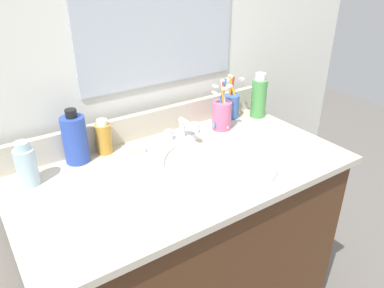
{
  "coord_description": "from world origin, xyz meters",
  "views": [
    {
      "loc": [
        -0.53,
        -0.83,
        1.37
      ],
      "look_at": [
        0.03,
        0.0,
        0.86
      ],
      "focal_mm": 34.71,
      "sensor_mm": 36.0,
      "label": 1
    }
  ],
  "objects": [
    {
      "name": "faucet",
      "position": [
        0.1,
        0.16,
        0.81
      ],
      "size": [
        0.16,
        0.1,
        0.08
      ],
      "color": "silver",
      "rests_on": "countertop"
    },
    {
      "name": "cup_pink",
      "position": [
        0.27,
        0.16,
        0.84
      ],
      "size": [
        0.08,
        0.08,
        0.19
      ],
      "color": "#D16693",
      "rests_on": "countertop"
    },
    {
      "name": "mirror_panel",
      "position": [
        0.1,
        0.3,
        1.24
      ],
      "size": [
        0.6,
        0.01,
        0.56
      ],
      "primitive_type": "cube",
      "color": "#B2BCC6"
    },
    {
      "name": "bottle_toner_green",
      "position": [
        0.46,
        0.17,
        0.87
      ],
      "size": [
        0.06,
        0.06,
        0.18
      ],
      "color": "#4C9E4C",
      "rests_on": "countertop"
    },
    {
      "name": "soap_bar",
      "position": [
        -0.09,
        0.17,
        0.8
      ],
      "size": [
        0.06,
        0.04,
        0.02
      ],
      "primitive_type": "cube",
      "color": "white",
      "rests_on": "countertop"
    },
    {
      "name": "bottle_gel_clear",
      "position": [
        -0.42,
        0.17,
        0.85
      ],
      "size": [
        0.06,
        0.06,
        0.13
      ],
      "color": "silver",
      "rests_on": "countertop"
    },
    {
      "name": "back_wall",
      "position": [
        0.0,
        0.32,
        0.65
      ],
      "size": [
        2.13,
        0.04,
        1.3
      ],
      "primitive_type": "cube",
      "color": "silver",
      "rests_on": "ground_plane"
    },
    {
      "name": "sink_basin",
      "position": [
        0.1,
        -0.04,
        0.76
      ],
      "size": [
        0.38,
        0.38,
        0.11
      ],
      "color": "white",
      "rests_on": "countertop"
    },
    {
      "name": "bottle_shampoo_blue",
      "position": [
        -0.26,
        0.22,
        0.86
      ],
      "size": [
        0.07,
        0.07,
        0.18
      ],
      "color": "#2D4CB2",
      "rests_on": "countertop"
    },
    {
      "name": "vanity_cabinet",
      "position": [
        0.0,
        0.0,
        0.38
      ],
      "size": [
        0.98,
        0.5,
        0.76
      ],
      "primitive_type": "cube",
      "color": "#4C2D19",
      "rests_on": "ground_plane"
    },
    {
      "name": "backsplash",
      "position": [
        0.0,
        0.26,
        0.83
      ],
      "size": [
        1.03,
        0.02,
        0.09
      ],
      "primitive_type": "cube",
      "color": "beige",
      "rests_on": "countertop"
    },
    {
      "name": "bottle_oil_amber",
      "position": [
        -0.17,
        0.22,
        0.84
      ],
      "size": [
        0.05,
        0.05,
        0.12
      ],
      "color": "gold",
      "rests_on": "countertop"
    },
    {
      "name": "cup_blue_plastic",
      "position": [
        0.37,
        0.22,
        0.84
      ],
      "size": [
        0.07,
        0.07,
        0.17
      ],
      "color": "#3F66B7",
      "rests_on": "countertop"
    },
    {
      "name": "countertop",
      "position": [
        0.0,
        0.0,
        0.77
      ],
      "size": [
        1.03,
        0.55,
        0.02
      ],
      "primitive_type": "cube",
      "color": "beige",
      "rests_on": "vanity_cabinet"
    }
  ]
}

